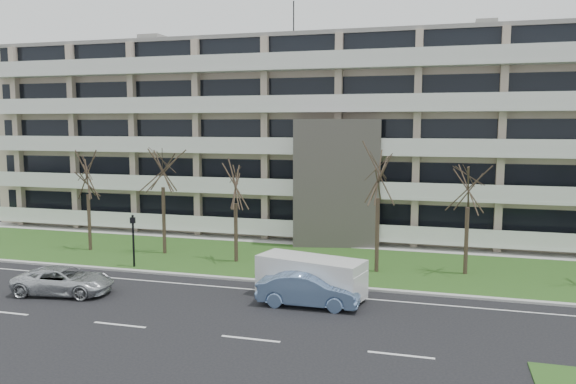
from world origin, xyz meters
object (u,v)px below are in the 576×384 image
(white_van, at_px, (312,274))
(pedestrian_signal, at_px, (133,234))
(silver_pickup, at_px, (64,281))
(blue_sedan, at_px, (309,289))

(white_van, distance_m, pedestrian_signal, 12.21)
(silver_pickup, xyz_separation_m, white_van, (12.43, 2.61, 0.55))
(silver_pickup, xyz_separation_m, blue_sedan, (12.53, 1.48, 0.12))
(silver_pickup, distance_m, pedestrian_signal, 5.88)
(blue_sedan, distance_m, white_van, 1.22)
(silver_pickup, relative_size, blue_sedan, 1.02)
(white_van, bearing_deg, silver_pickup, -154.08)
(white_van, bearing_deg, pedestrian_signal, 179.44)
(blue_sedan, relative_size, pedestrian_signal, 1.52)
(silver_pickup, relative_size, pedestrian_signal, 1.54)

